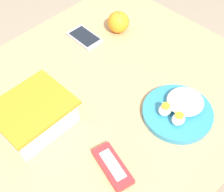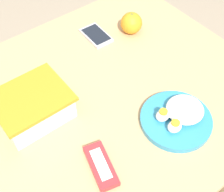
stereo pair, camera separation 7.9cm
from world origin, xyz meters
name	(u,v)px [view 2 (the right image)]	position (x,y,z in m)	size (l,w,h in m)	color
ground_plane	(102,192)	(0.00, 0.00, 0.00)	(10.00, 10.00, 0.00)	gray
table	(98,121)	(0.00, 0.00, 0.59)	(1.03, 0.82, 0.71)	tan
food_container	(33,107)	(-0.18, 0.06, 0.74)	(0.20, 0.17, 0.08)	white
orange_fruit	(131,23)	(0.28, 0.18, 0.74)	(0.08, 0.08, 0.08)	orange
rice_plate	(178,117)	(0.13, -0.21, 0.72)	(0.20, 0.20, 0.05)	teal
candy_bar	(101,166)	(-0.12, -0.19, 0.72)	(0.08, 0.14, 0.02)	#B7282D
cell_phone	(96,35)	(0.17, 0.23, 0.71)	(0.08, 0.12, 0.01)	#ADADB2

